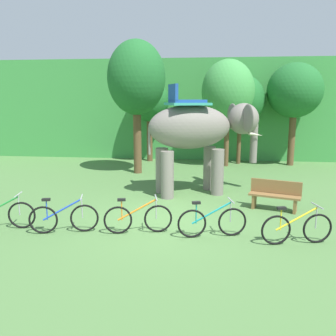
# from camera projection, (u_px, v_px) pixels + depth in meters

# --- Properties ---
(ground_plane) EXTENTS (80.00, 80.00, 0.00)m
(ground_plane) POSITION_uv_depth(u_px,v_px,m) (164.00, 221.00, 9.85)
(ground_plane) COLOR #4C753D
(foliage_hedge) EXTENTS (36.00, 6.00, 5.39)m
(foliage_hedge) POSITION_uv_depth(u_px,v_px,m) (191.00, 108.00, 22.19)
(foliage_hedge) COLOR #3D8E42
(foliage_hedge) RESTS_ON ground
(tree_far_right) EXTENTS (2.50, 2.50, 5.78)m
(tree_far_right) POSITION_uv_depth(u_px,v_px,m) (136.00, 79.00, 15.47)
(tree_far_right) COLOR brown
(tree_far_right) RESTS_ON ground
(tree_far_left) EXTENTS (2.06, 2.06, 4.25)m
(tree_far_left) POSITION_uv_depth(u_px,v_px,m) (149.00, 102.00, 18.73)
(tree_far_left) COLOR brown
(tree_far_left) RESTS_ON ground
(tree_left) EXTENTS (2.53, 2.53, 5.14)m
(tree_left) POSITION_uv_depth(u_px,v_px,m) (228.00, 92.00, 17.22)
(tree_left) COLOR brown
(tree_left) RESTS_ON ground
(tree_right) EXTENTS (2.39, 2.39, 4.49)m
(tree_right) POSITION_uv_depth(u_px,v_px,m) (241.00, 100.00, 17.93)
(tree_right) COLOR brown
(tree_right) RESTS_ON ground
(tree_center_right) EXTENTS (2.66, 2.66, 5.01)m
(tree_center_right) POSITION_uv_depth(u_px,v_px,m) (295.00, 91.00, 17.43)
(tree_center_right) COLOR brown
(tree_center_right) RESTS_ON ground
(elephant) EXTENTS (4.21, 2.85, 3.78)m
(elephant) POSITION_uv_depth(u_px,v_px,m) (199.00, 131.00, 12.43)
(elephant) COLOR slate
(elephant) RESTS_ON ground
(bike_green) EXTENTS (1.70, 0.52, 0.92)m
(bike_green) POSITION_uv_depth(u_px,v_px,m) (2.00, 214.00, 9.25)
(bike_green) COLOR black
(bike_green) RESTS_ON ground
(bike_blue) EXTENTS (1.67, 0.61, 0.92)m
(bike_blue) POSITION_uv_depth(u_px,v_px,m) (64.00, 218.00, 8.97)
(bike_blue) COLOR black
(bike_blue) RESTS_ON ground
(bike_orange) EXTENTS (1.68, 0.57, 0.92)m
(bike_orange) POSITION_uv_depth(u_px,v_px,m) (138.00, 218.00, 8.95)
(bike_orange) COLOR black
(bike_orange) RESTS_ON ground
(bike_teal) EXTENTS (1.67, 0.59, 0.92)m
(bike_teal) POSITION_uv_depth(u_px,v_px,m) (212.00, 222.00, 8.70)
(bike_teal) COLOR black
(bike_teal) RESTS_ON ground
(bike_yellow) EXTENTS (1.68, 0.57, 0.92)m
(bike_yellow) POSITION_uv_depth(u_px,v_px,m) (297.00, 228.00, 8.28)
(bike_yellow) COLOR black
(bike_yellow) RESTS_ON ground
(wooden_bench) EXTENTS (1.55, 0.87, 0.89)m
(wooden_bench) POSITION_uv_depth(u_px,v_px,m) (275.00, 194.00, 10.82)
(wooden_bench) COLOR brown
(wooden_bench) RESTS_ON ground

